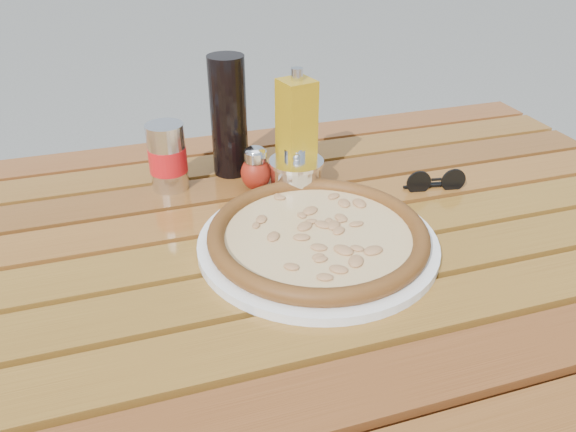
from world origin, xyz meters
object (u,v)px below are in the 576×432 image
object	(u,v)px
soda_can	(168,157)
sunglasses	(435,182)
table	(292,279)
pepper_shaker	(256,169)
oregano_shaker	(295,165)
olive_oil_cruet	(296,132)
parmesan_tin	(296,175)
pizza	(318,234)
plate	(318,243)
dark_bottle	(229,117)

from	to	relation	value
soda_can	sunglasses	xyz separation A→B (m)	(0.45, -0.15, -0.04)
table	pepper_shaker	distance (m)	0.21
table	sunglasses	size ratio (longest dim) A/B	12.58
oregano_shaker	soda_can	distance (m)	0.23
table	soda_can	world-z (taller)	soda_can
pepper_shaker	oregano_shaker	xyz separation A→B (m)	(0.07, -0.01, 0.00)
olive_oil_cruet	parmesan_tin	size ratio (longest dim) A/B	2.03
sunglasses	soda_can	bearing A→B (deg)	171.10
pizza	olive_oil_cruet	size ratio (longest dim) A/B	2.07
pepper_shaker	parmesan_tin	xyz separation A→B (m)	(0.07, -0.03, -0.01)
plate	soda_can	distance (m)	0.33
dark_bottle	soda_can	xyz separation A→B (m)	(-0.12, -0.03, -0.05)
pizza	dark_bottle	distance (m)	0.31
soda_can	olive_oil_cruet	bearing A→B (deg)	-11.74
pizza	parmesan_tin	distance (m)	0.18
soda_can	plate	bearing A→B (deg)	-54.83
pepper_shaker	olive_oil_cruet	world-z (taller)	olive_oil_cruet
table	olive_oil_cruet	world-z (taller)	olive_oil_cruet
plate	olive_oil_cruet	world-z (taller)	olive_oil_cruet
pepper_shaker	olive_oil_cruet	size ratio (longest dim) A/B	0.39
pizza	soda_can	xyz separation A→B (m)	(-0.19, 0.26, 0.04)
oregano_shaker	parmesan_tin	world-z (taller)	oregano_shaker
olive_oil_cruet	plate	bearing A→B (deg)	-99.81
plate	oregano_shaker	size ratio (longest dim) A/B	4.39
plate	soda_can	xyz separation A→B (m)	(-0.19, 0.26, 0.05)
table	parmesan_tin	world-z (taller)	parmesan_tin
plate	parmesan_tin	xyz separation A→B (m)	(0.03, 0.18, 0.02)
plate	oregano_shaker	distance (m)	0.21
plate	parmesan_tin	world-z (taller)	parmesan_tin
soda_can	parmesan_tin	bearing A→B (deg)	-20.89
oregano_shaker	pepper_shaker	bearing A→B (deg)	173.73
pizza	oregano_shaker	xyz separation A→B (m)	(0.03, 0.20, 0.02)
pepper_shaker	oregano_shaker	size ratio (longest dim) A/B	1.00
sunglasses	olive_oil_cruet	bearing A→B (deg)	164.61
sunglasses	plate	bearing A→B (deg)	-147.43
table	sunglasses	bearing A→B (deg)	14.79
dark_bottle	parmesan_tin	size ratio (longest dim) A/B	2.13
pepper_shaker	dark_bottle	distance (m)	0.11
table	dark_bottle	size ratio (longest dim) A/B	6.36
table	pizza	xyz separation A→B (m)	(0.03, -0.03, 0.10)
dark_bottle	soda_can	world-z (taller)	dark_bottle
dark_bottle	soda_can	size ratio (longest dim) A/B	1.83
oregano_shaker	soda_can	size ratio (longest dim) A/B	0.68
pizza	sunglasses	world-z (taller)	sunglasses
dark_bottle	soda_can	bearing A→B (deg)	-165.95
pepper_shaker	dark_bottle	world-z (taller)	dark_bottle
dark_bottle	table	bearing A→B (deg)	-82.07
pizza	dark_bottle	world-z (taller)	dark_bottle
dark_bottle	sunglasses	bearing A→B (deg)	-29.02
oregano_shaker	sunglasses	distance (m)	0.25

